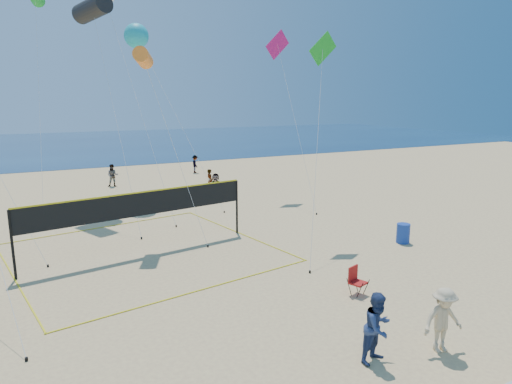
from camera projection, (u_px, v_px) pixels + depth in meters
name	position (u px, v px, depth m)	size (l,w,h in m)	color
ground	(307.00, 377.00, 10.91)	(120.00, 120.00, 0.00)	#D9BC7A
ocean	(69.00, 144.00, 65.11)	(140.00, 50.00, 0.03)	#10274B
bystander_a	(378.00, 327.00, 11.39)	(0.89, 0.69, 1.83)	navy
bystander_b	(443.00, 320.00, 11.85)	(1.14, 0.65, 1.76)	#CFB78A
far_person_1	(216.00, 186.00, 29.82)	(1.60, 0.51, 1.73)	gray
far_person_2	(210.00, 181.00, 31.63)	(0.63, 0.41, 1.72)	gray
far_person_3	(113.00, 175.00, 34.14)	(0.82, 0.64, 1.69)	gray
far_person_4	(195.00, 164.00, 40.47)	(1.01, 0.58, 1.57)	gray
camp_chair	(356.00, 279.00, 15.41)	(0.65, 0.76, 1.08)	#A81513
trash_barrel	(403.00, 233.00, 20.92)	(0.60, 0.60, 0.90)	#173999
volleyball_net	(141.00, 211.00, 19.27)	(11.59, 11.47, 2.69)	black
kite_1	(92.00, 9.00, 24.91)	(2.02, 8.20, 12.01)	black
kite_2	(143.00, 58.00, 20.03)	(2.56, 3.40, 8.71)	orange
kite_4	(322.00, 60.00, 20.43)	(4.02, 4.30, 9.51)	green
kite_5	(279.00, 51.00, 29.72)	(1.96, 6.49, 10.94)	#C7186E
kite_7	(136.00, 36.00, 27.83)	(4.25, 6.53, 11.00)	#1BABBF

